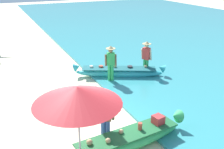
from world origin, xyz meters
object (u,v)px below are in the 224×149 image
Objects in this scene: boat_cyan_midground at (119,72)px; person_vendor_hatted at (111,62)px; patio_umbrella_large at (77,96)px; person_vendor_assistant at (146,56)px; boat_green_foreground at (129,140)px; person_tourist_customer at (105,117)px.

boat_cyan_midground is 2.39× the size of person_vendor_hatted.
boat_cyan_midground is 6.97m from patio_umbrella_large.
person_vendor_assistant is (2.02, 0.17, -0.03)m from person_vendor_hatted.
patio_umbrella_large reaches higher than boat_cyan_midground.
person_vendor_assistant is at bearing 45.30° from patio_umbrella_large.
boat_green_foreground is 5.76m from boat_cyan_midground.
person_vendor_hatted is at bearing 71.75° from boat_green_foreground.
boat_green_foreground is at bearing 7.65° from patio_umbrella_large.
person_tourist_customer reaches higher than boat_green_foreground.
patio_umbrella_large is (-5.18, -5.24, 1.14)m from person_vendor_assistant.
boat_cyan_midground is at bearing 55.30° from patio_umbrella_large.
boat_cyan_midground is 1.80× the size of patio_umbrella_large.
person_vendor_assistant is at bearing 54.27° from boat_green_foreground.
boat_cyan_midground is at bearing 59.88° from person_tourist_customer.
boat_green_foreground is at bearing -113.00° from boat_cyan_midground.
boat_cyan_midground is 5.59m from person_tourist_customer.
person_vendor_hatted is (-0.65, -0.45, 0.77)m from boat_cyan_midground.
person_vendor_hatted is 1.02× the size of person_vendor_assistant.
person_vendor_hatted is at bearing -145.53° from boat_cyan_midground.
person_vendor_hatted reaches higher than boat_cyan_midground.
person_vendor_hatted is at bearing 57.99° from patio_umbrella_large.
person_vendor_assistant is (3.62, 5.03, 0.72)m from boat_green_foreground.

